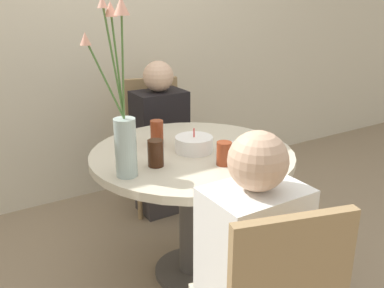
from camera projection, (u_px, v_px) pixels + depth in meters
The scene contains 12 objects.
ground_plane at pixel (192, 272), 2.39m from camera, with size 16.00×16.00×0.00m, color #89755B.
wall_back at pixel (95, 20), 3.00m from camera, with size 8.00×0.05×2.60m.
dining_table at pixel (192, 179), 2.20m from camera, with size 1.03×1.03×0.72m.
chair_near_front at pixel (155, 136), 3.06m from camera, with size 0.49×0.49×0.91m.
birthday_cake at pixel (194, 144), 2.14m from camera, with size 0.19×0.19×0.12m.
flower_vase at pixel (123, 123), 1.77m from camera, with size 0.20×0.19×0.75m.
side_plate at pixel (247, 147), 2.19m from camera, with size 0.22×0.22×0.01m.
drink_glass_0 at pixel (156, 153), 1.95m from camera, with size 0.07×0.07×0.12m.
drink_glass_1 at pixel (224, 153), 1.97m from camera, with size 0.07×0.07×0.11m.
drink_glass_2 at pixel (157, 133), 2.22m from camera, with size 0.07×0.07×0.13m.
person_boy at pixel (160, 144), 2.92m from camera, with size 0.34×0.24×1.07m.
person_guest at pixel (251, 282), 1.53m from camera, with size 0.34×0.24×1.07m.
Camera 1 is at (-1.06, -1.71, 1.48)m, focal length 40.00 mm.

